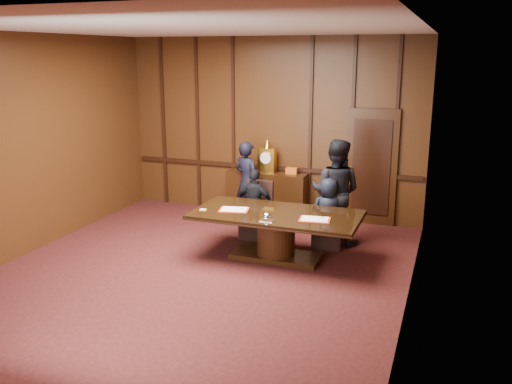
{
  "coord_description": "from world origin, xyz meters",
  "views": [
    {
      "loc": [
        3.4,
        -6.61,
        3.18
      ],
      "look_at": [
        0.54,
        1.15,
        1.05
      ],
      "focal_mm": 38.0,
      "sensor_mm": 36.0,
      "label": 1
    }
  ],
  "objects_px": {
    "sideboard": "(267,192)",
    "witness_right": "(335,192)",
    "signatory_left": "(255,204)",
    "signatory_right": "(328,213)",
    "conference_table": "(276,228)",
    "witness_left": "(247,182)"
  },
  "relations": [
    {
      "from": "witness_right",
      "to": "sideboard",
      "type": "bearing_deg",
      "value": -31.07
    },
    {
      "from": "conference_table",
      "to": "signatory_left",
      "type": "height_order",
      "value": "signatory_left"
    },
    {
      "from": "sideboard",
      "to": "conference_table",
      "type": "height_order",
      "value": "sideboard"
    },
    {
      "from": "sideboard",
      "to": "signatory_left",
      "type": "relative_size",
      "value": 1.29
    },
    {
      "from": "signatory_right",
      "to": "conference_table",
      "type": "bearing_deg",
      "value": 36.93
    },
    {
      "from": "sideboard",
      "to": "witness_right",
      "type": "xyz_separation_m",
      "value": [
        1.6,
        -1.08,
        0.41
      ]
    },
    {
      "from": "sideboard",
      "to": "signatory_left",
      "type": "bearing_deg",
      "value": -79.63
    },
    {
      "from": "conference_table",
      "to": "witness_left",
      "type": "height_order",
      "value": "witness_left"
    },
    {
      "from": "witness_left",
      "to": "signatory_left",
      "type": "bearing_deg",
      "value": 143.15
    },
    {
      "from": "sideboard",
      "to": "witness_left",
      "type": "bearing_deg",
      "value": -121.58
    },
    {
      "from": "signatory_left",
      "to": "witness_right",
      "type": "relative_size",
      "value": 0.69
    },
    {
      "from": "conference_table",
      "to": "signatory_right",
      "type": "xyz_separation_m",
      "value": [
        0.65,
        0.8,
        0.09
      ]
    },
    {
      "from": "signatory_left",
      "to": "signatory_right",
      "type": "xyz_separation_m",
      "value": [
        1.3,
        0.0,
        -0.02
      ]
    },
    {
      "from": "conference_table",
      "to": "witness_right",
      "type": "bearing_deg",
      "value": 57.09
    },
    {
      "from": "signatory_right",
      "to": "signatory_left",
      "type": "bearing_deg",
      "value": -13.97
    },
    {
      "from": "sideboard",
      "to": "conference_table",
      "type": "bearing_deg",
      "value": -67.4
    },
    {
      "from": "sideboard",
      "to": "witness_left",
      "type": "relative_size",
      "value": 1.03
    },
    {
      "from": "sideboard",
      "to": "witness_left",
      "type": "distance_m",
      "value": 0.58
    },
    {
      "from": "conference_table",
      "to": "witness_right",
      "type": "xyz_separation_m",
      "value": [
        0.7,
        1.08,
        0.39
      ]
    },
    {
      "from": "sideboard",
      "to": "witness_right",
      "type": "relative_size",
      "value": 0.89
    },
    {
      "from": "signatory_left",
      "to": "conference_table",
      "type": "bearing_deg",
      "value": 132.9
    },
    {
      "from": "signatory_left",
      "to": "sideboard",
      "type": "bearing_deg",
      "value": -75.82
    }
  ]
}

